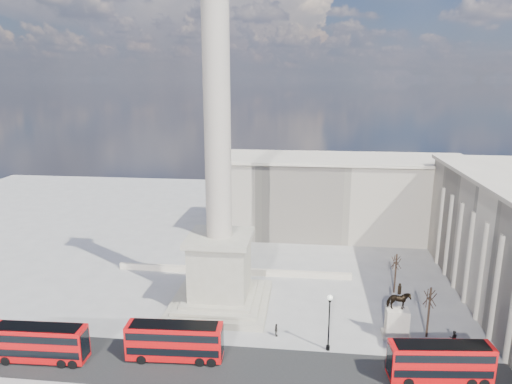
{
  "coord_description": "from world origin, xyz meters",
  "views": [
    {
      "loc": [
        12.09,
        -55.39,
        32.25
      ],
      "look_at": [
        5.46,
        2.91,
        17.81
      ],
      "focal_mm": 32.0,
      "sensor_mm": 36.0,
      "label": 1
    }
  ],
  "objects": [
    {
      "name": "nelsons_column",
      "position": [
        0.0,
        5.0,
        12.92
      ],
      "size": [
        14.0,
        14.0,
        49.85
      ],
      "color": "#A69F8A",
      "rests_on": "ground"
    },
    {
      "name": "pedestrian_crossing",
      "position": [
        8.71,
        -2.55,
        0.86
      ],
      "size": [
        0.57,
        1.06,
        1.72
      ],
      "primitive_type": "imported",
      "rotation": [
        0.0,
        0.0,
        1.72
      ],
      "color": "black",
      "rests_on": "ground"
    },
    {
      "name": "pedestrian_standing",
      "position": [
        30.86,
        -2.05,
        0.97
      ],
      "size": [
        1.0,
        0.81,
        1.93
      ],
      "primitive_type": "imported",
      "rotation": [
        0.0,
        0.0,
        3.06
      ],
      "color": "black",
      "rests_on": "ground"
    },
    {
      "name": "equestrian_statue",
      "position": [
        24.09,
        -0.97,
        2.56
      ],
      "size": [
        3.53,
        2.65,
        7.48
      ],
      "color": "beige",
      "rests_on": "ground"
    },
    {
      "name": "victorian_lamp",
      "position": [
        15.25,
        -4.96,
        4.32
      ],
      "size": [
        0.63,
        0.63,
        7.34
      ],
      "rotation": [
        0.0,
        0.0,
        0.11
      ],
      "color": "black",
      "rests_on": "ground"
    },
    {
      "name": "red_bus_c",
      "position": [
        27.19,
        -9.53,
        2.35
      ],
      "size": [
        11.24,
        3.56,
        4.48
      ],
      "rotation": [
        0.0,
        0.0,
        0.09
      ],
      "color": "red",
      "rests_on": "ground"
    },
    {
      "name": "building_northeast",
      "position": [
        20.0,
        40.0,
        8.32
      ],
      "size": [
        51.0,
        17.0,
        16.6
      ],
      "color": "beige",
      "rests_on": "ground"
    },
    {
      "name": "red_bus_b",
      "position": [
        -2.76,
        -8.94,
        2.4
      ],
      "size": [
        11.39,
        3.14,
        4.57
      ],
      "rotation": [
        0.0,
        0.0,
        0.05
      ],
      "color": "red",
      "rests_on": "ground"
    },
    {
      "name": "bare_tree_mid",
      "position": [
        37.35,
        0.16,
        5.1
      ],
      "size": [
        1.71,
        1.71,
        6.47
      ],
      "rotation": [
        0.0,
        0.0,
        0.38
      ],
      "color": "#332319",
      "rests_on": "ground"
    },
    {
      "name": "bare_tree_far",
      "position": [
        26.14,
        11.99,
        5.25
      ],
      "size": [
        1.63,
        1.63,
        6.66
      ],
      "rotation": [
        0.0,
        0.0,
        -0.04
      ],
      "color": "#332319",
      "rests_on": "ground"
    },
    {
      "name": "red_bus_a",
      "position": [
        -18.4,
        -11.02,
        2.35
      ],
      "size": [
        11.15,
        2.95,
        4.49
      ],
      "rotation": [
        0.0,
        0.0,
        0.03
      ],
      "color": "red",
      "rests_on": "ground"
    },
    {
      "name": "balustrade_wall",
      "position": [
        0.0,
        16.0,
        0.55
      ],
      "size": [
        40.0,
        0.6,
        1.1
      ],
      "primitive_type": "cube",
      "color": "beige",
      "rests_on": "ground"
    },
    {
      "name": "ground",
      "position": [
        0.0,
        0.0,
        0.0
      ],
      "size": [
        180.0,
        180.0,
        0.0
      ],
      "primitive_type": "plane",
      "color": "#9D9A95",
      "rests_on": "ground"
    },
    {
      "name": "bare_tree_near",
      "position": [
        28.03,
        -0.5,
        5.67
      ],
      "size": [
        1.65,
        1.65,
        7.2
      ],
      "rotation": [
        0.0,
        0.0,
        -0.22
      ],
      "color": "#332319",
      "rests_on": "ground"
    },
    {
      "name": "pedestrian_walking",
      "position": [
        25.06,
        -1.56,
        0.89
      ],
      "size": [
        0.74,
        0.57,
        1.78
      ],
      "primitive_type": "imported",
      "rotation": [
        0.0,
        0.0,
        0.25
      ],
      "color": "black",
      "rests_on": "ground"
    },
    {
      "name": "asphalt_road",
      "position": [
        5.0,
        -10.0,
        0.0
      ],
      "size": [
        120.0,
        9.0,
        0.01
      ],
      "primitive_type": "cube",
      "color": "#262626",
      "rests_on": "ground"
    }
  ]
}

